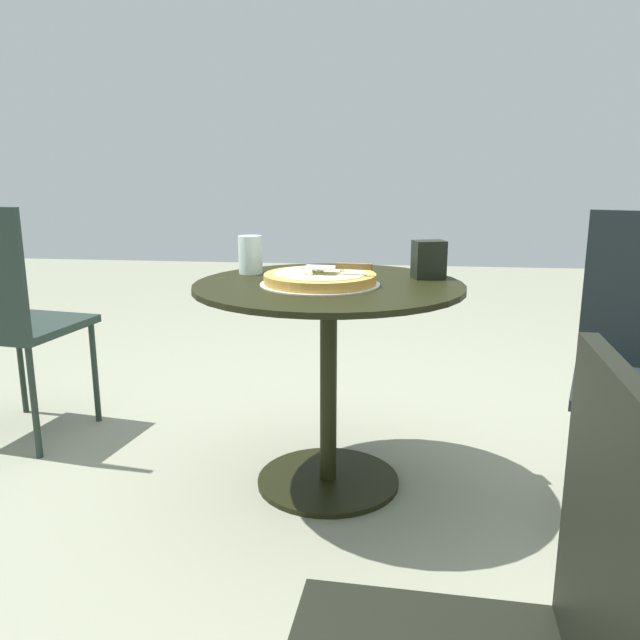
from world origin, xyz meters
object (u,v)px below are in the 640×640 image
object	(u,v)px
drinking_cup	(250,255)
napkin_dispenser	(429,259)
patio_table	(329,340)
pizza_on_tray	(320,279)
patio_chair_near	(2,310)
pizza_server	(338,267)

from	to	relation	value
drinking_cup	napkin_dispenser	size ratio (longest dim) A/B	1.04
patio_table	pizza_on_tray	bearing A→B (deg)	-127.56
patio_table	napkin_dispenser	xyz separation A→B (m)	(0.31, 0.13, 0.25)
patio_table	patio_chair_near	xyz separation A→B (m)	(-1.24, 0.18, 0.02)
pizza_on_tray	patio_chair_near	size ratio (longest dim) A/B	0.41
napkin_dispenser	pizza_on_tray	bearing A→B (deg)	-171.44
napkin_dispenser	pizza_server	bearing A→B (deg)	-164.78
drinking_cup	patio_table	bearing A→B (deg)	-28.68
patio_chair_near	drinking_cup	bearing A→B (deg)	-1.71
patio_table	patio_chair_near	distance (m)	1.25
pizza_on_tray	patio_chair_near	world-z (taller)	patio_chair_near
drinking_cup	napkin_dispenser	world-z (taller)	drinking_cup
patio_table	pizza_on_tray	size ratio (longest dim) A/B	2.29
pizza_server	patio_chair_near	bearing A→B (deg)	169.67
pizza_server	patio_chair_near	world-z (taller)	patio_chair_near
patio_chair_near	patio_table	bearing A→B (deg)	-8.50
patio_table	napkin_dispenser	bearing A→B (deg)	22.93
patio_table	pizza_on_tray	xyz separation A→B (m)	(-0.02, -0.03, 0.20)
pizza_on_tray	patio_table	bearing A→B (deg)	52.44
patio_table	napkin_dispenser	distance (m)	0.42
patio_table	patio_chair_near	size ratio (longest dim) A/B	0.94
pizza_server	napkin_dispenser	distance (m)	0.33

